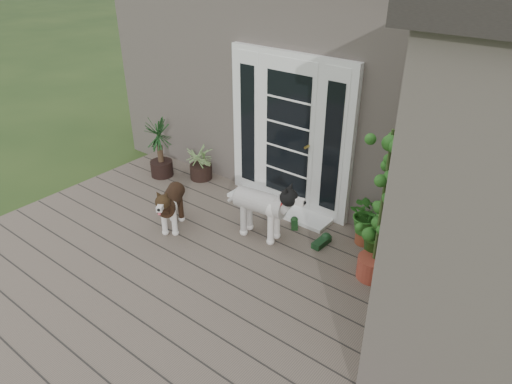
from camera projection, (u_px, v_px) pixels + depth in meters
The scene contains 14 objects.
deck at pixel (188, 291), 5.20m from camera, with size 6.20×4.60×0.12m, color #6B5B4C.
house_main at pixel (374, 77), 7.40m from camera, with size 7.40×4.00×3.10m, color #665E54.
door_unit at pixel (289, 133), 6.27m from camera, with size 1.90×0.14×2.15m, color white.
door_step at pixel (279, 207), 6.64m from camera, with size 1.60×0.40×0.05m, color white.
brindle_dog at pixel (172, 207), 6.08m from camera, with size 0.32×0.74×0.62m, color #311D11, non-canonical shape.
white_dog at pixel (260, 211), 5.87m from camera, with size 0.38×0.88×0.73m, color silver, non-canonical shape.
spider_plant at pixel (200, 161), 7.33m from camera, with size 0.58×0.58×0.61m, color #94AF6C, non-canonical shape.
yucca at pixel (160, 147), 7.33m from camera, with size 0.67×0.67×0.98m, color black, non-canonical shape.
herb_a at pixel (367, 222), 5.77m from camera, with size 0.48×0.48×0.61m, color #19591D.
herb_b at pixel (376, 243), 5.37m from camera, with size 0.41×0.41×0.62m, color #1F5016.
herb_c at pixel (442, 259), 5.12m from camera, with size 0.40×0.40×0.62m, color #2D601B.
sapling at pixel (382, 207), 4.88m from camera, with size 0.54×0.54×1.85m, color #225919, non-canonical shape.
clog_left at pixel (294, 224), 6.23m from camera, with size 0.12×0.26×0.08m, color black, non-canonical shape.
clog_right at pixel (321, 241), 5.85m from camera, with size 0.16×0.34×0.10m, color #153419, non-canonical shape.
Camera 1 is at (3.07, -2.29, 3.54)m, focal length 32.87 mm.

